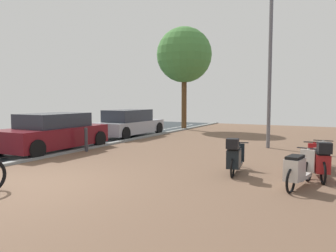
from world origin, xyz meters
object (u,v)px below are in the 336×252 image
Objects in this scene: scooter_near at (321,156)px; scooter_far at (298,170)px; street_tree at (184,55)px; bollard_far at (86,140)px; parked_car_far at (129,123)px; scooter_mid at (235,157)px; scooter_extra at (320,161)px; lamp_post at (270,61)px; parked_car_near at (53,133)px.

scooter_far reaches higher than scooter_near.
bollard_far is at bearing -87.25° from street_tree.
parked_car_far is 4.96× the size of bollard_far.
street_tree is (-8.14, 9.29, 4.20)m from scooter_near.
scooter_mid is 5.88m from bollard_far.
parked_car_far reaches higher than scooter_far.
lamp_post reaches higher than scooter_extra.
scooter_near is 0.94× the size of scooter_extra.
parked_car_near reaches higher than scooter_far.
scooter_extra is (0.02, -1.16, 0.05)m from scooter_near.
scooter_extra is at bearing 10.93° from scooter_mid.
street_tree is at bearing 124.14° from scooter_far.
scooter_extra is (0.38, 1.02, 0.04)m from scooter_far.
parked_car_far is 7.67m from lamp_post.
lamp_post is 7.02× the size of bollard_far.
scooter_mid is at bearing -89.07° from lamp_post.
bollard_far is at bearing -177.21° from scooter_near.
parked_car_near is 0.69× the size of lamp_post.
scooter_near is 5.02m from lamp_post.
street_tree reaches higher than parked_car_far.
scooter_mid is 0.94× the size of scooter_far.
scooter_near is 0.39× the size of parked_car_far.
street_tree is 7.34× the size of bollard_far.
scooter_near is 10.20m from parked_car_far.
parked_car_near is 8.55m from lamp_post.
lamp_post is (-0.08, 5.06, 2.90)m from scooter_mid.
scooter_mid reaches higher than bollard_far.
scooter_near is 0.28× the size of lamp_post.
scooter_far is 7.54m from bollard_far.
street_tree is (-8.16, 10.45, 4.15)m from scooter_extra.
lamp_post is (-2.01, 4.69, 2.90)m from scooter_extra.
parked_car_far is at bearing 171.54° from lamp_post.
parked_car_near is at bearing 173.38° from scooter_mid.
scooter_mid is 0.40× the size of parked_car_near.
parked_car_far is at bearing -101.54° from street_tree.
scooter_extra is at bearing -32.20° from parked_car_far.
scooter_far is 1.09m from scooter_extra.
scooter_far is at bearing -55.86° from street_tree.
parked_car_near reaches higher than scooter_near.
street_tree is at bearing 85.60° from parked_car_near.
scooter_extra is 0.28× the size of street_tree.
street_tree reaches higher than scooter_near.
parked_car_near is 4.82× the size of bollard_far.
scooter_near is at bearing -48.77° from street_tree.
street_tree is at bearing 78.46° from parked_car_far.
street_tree is (0.96, 4.71, 3.93)m from parked_car_far.
scooter_far is (1.55, -0.65, -0.05)m from scooter_mid.
scooter_mid is at bearing -141.27° from scooter_near.
lamp_post reaches higher than scooter_near.
parked_car_far is at bearing 139.61° from scooter_mid.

